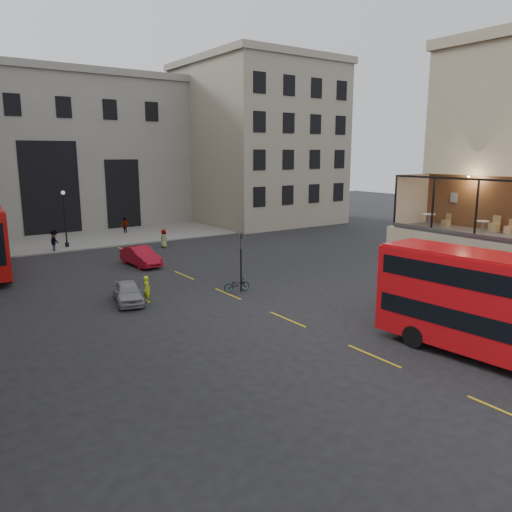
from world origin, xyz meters
TOP-DOWN VIEW (x-y plane):
  - ground at (0.00, 0.00)m, footprint 140.00×140.00m
  - host_frontage at (6.50, 0.00)m, footprint 3.00×11.00m
  - cafe_floor at (6.50, 0.00)m, footprint 3.00×10.00m
  - gateway at (-5.00, 47.99)m, footprint 35.00×10.60m
  - building_right at (20.00, 39.97)m, footprint 16.60×18.60m
  - pavement_far at (-6.00, 38.00)m, footprint 40.00×12.00m
  - traffic_light_near at (-1.00, 12.00)m, footprint 0.16×0.20m
  - street_lamp_b at (-6.00, 34.00)m, footprint 0.36×0.36m
  - car_a at (-7.80, 13.85)m, footprint 2.39×4.02m
  - car_b at (-3.27, 22.92)m, footprint 1.85×4.60m
  - bicycle at (-1.20, 12.20)m, footprint 1.80×0.92m
  - cyclist at (-6.81, 13.34)m, footprint 0.40×0.59m
  - pedestrian_b at (-7.41, 32.59)m, footprint 1.32×1.44m
  - pedestrian_c at (1.47, 38.81)m, footprint 1.14×0.77m
  - pedestrian_d at (1.54, 29.00)m, footprint 0.74×0.95m
  - cafe_table_mid at (5.84, 0.09)m, footprint 0.60×0.60m
  - cafe_table_far at (5.56, 3.07)m, footprint 0.67×0.67m
  - cafe_chair_b at (7.45, 0.38)m, footprint 0.44×0.44m
  - cafe_chair_c at (7.42, -0.46)m, footprint 0.45×0.45m
  - cafe_chair_d at (7.03, 2.99)m, footprint 0.44×0.44m

SIDE VIEW (x-z plane):
  - ground at x=0.00m, z-range 0.00..0.00m
  - pavement_far at x=-6.00m, z-range 0.00..0.12m
  - bicycle at x=-1.20m, z-range 0.00..0.90m
  - car_a at x=-7.80m, z-range 0.00..1.28m
  - car_b at x=-3.27m, z-range 0.00..1.49m
  - cyclist at x=-6.81m, z-range 0.00..1.60m
  - pedestrian_d at x=1.54m, z-range 0.00..1.71m
  - pedestrian_c at x=1.47m, z-range 0.00..1.80m
  - pedestrian_b at x=-7.41m, z-range 0.00..1.95m
  - host_frontage at x=6.50m, z-range 0.00..4.50m
  - street_lamp_b at x=-6.00m, z-range -0.27..5.06m
  - traffic_light_near at x=-1.00m, z-range 0.52..4.32m
  - cafe_floor at x=6.50m, z-range 4.50..4.60m
  - cafe_chair_d at x=7.03m, z-range 4.45..5.20m
  - cafe_chair_c at x=7.42m, z-range 4.45..5.22m
  - cafe_chair_b at x=7.45m, z-range 4.43..5.30m
  - cafe_table_mid at x=5.84m, z-range 4.72..5.48m
  - cafe_table_far at x=5.56m, z-range 4.74..5.57m
  - gateway at x=-5.00m, z-range 0.39..18.39m
  - building_right at x=20.00m, z-range 0.39..20.39m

